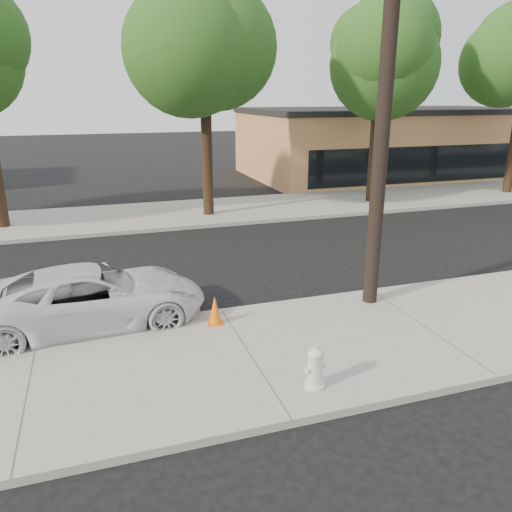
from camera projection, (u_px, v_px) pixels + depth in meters
The scene contains 11 objects.
ground at pixel (202, 285), 13.67m from camera, with size 120.00×120.00×0.00m, color black.
near_sidewalk at pixel (250, 357), 9.76m from camera, with size 90.00×4.40×0.15m, color gray.
far_sidewalk at pixel (160, 215), 21.33m from camera, with size 90.00×5.00×0.15m, color gray.
curb_near at pixel (222, 313), 11.75m from camera, with size 90.00×0.12×0.16m, color #9E9B93.
building_main at pixel (390, 143), 32.29m from camera, with size 18.00×10.00×4.00m, color tan.
utility_pole at pixel (384, 108), 10.86m from camera, with size 1.40×0.34×9.00m.
tree_c at pixel (210, 42), 19.11m from camera, with size 4.96×4.80×9.55m.
tree_d at pixel (386, 62), 21.94m from camera, with size 4.50×4.35×8.75m.
police_cruiser at pixel (93, 297), 11.08m from camera, with size 2.29×4.96×1.38m, color silver.
fire_hydrant at pixel (315, 368), 8.54m from camera, with size 0.39×0.36×0.74m.
traffic_cone at pixel (215, 310), 10.95m from camera, with size 0.38×0.38×0.64m.
Camera 1 is at (-2.60, -12.58, 4.96)m, focal length 35.00 mm.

